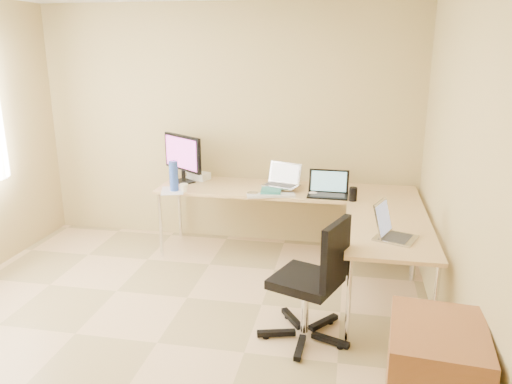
% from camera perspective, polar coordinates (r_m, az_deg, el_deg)
% --- Properties ---
extents(floor, '(4.50, 4.50, 0.00)m').
position_cam_1_polar(floor, '(4.03, -11.14, -16.41)').
color(floor, tan).
rests_on(floor, ground).
extents(wall_back, '(4.50, 0.00, 4.50)m').
position_cam_1_polar(wall_back, '(5.61, -3.35, 7.47)').
color(wall_back, tan).
rests_on(wall_back, ground).
extents(wall_right, '(0.00, 4.50, 4.50)m').
position_cam_1_polar(wall_right, '(3.32, 23.36, 0.02)').
color(wall_right, tan).
rests_on(wall_right, ground).
extents(desk_main, '(2.65, 0.70, 0.73)m').
position_cam_1_polar(desk_main, '(5.32, 3.37, -3.41)').
color(desk_main, tan).
rests_on(desk_main, ground).
extents(desk_return, '(0.70, 1.30, 0.73)m').
position_cam_1_polar(desk_return, '(4.37, 14.51, -8.46)').
color(desk_return, tan).
rests_on(desk_return, ground).
extents(monitor, '(0.60, 0.51, 0.52)m').
position_cam_1_polar(monitor, '(5.45, -8.28, 3.76)').
color(monitor, black).
rests_on(monitor, desk_main).
extents(book_stack, '(0.22, 0.29, 0.04)m').
position_cam_1_polar(book_stack, '(5.05, 1.72, 0.14)').
color(book_stack, '#246E64').
rests_on(book_stack, desk_main).
extents(laptop_center, '(0.42, 0.37, 0.23)m').
position_cam_1_polar(laptop_center, '(5.11, 2.87, 1.90)').
color(laptop_center, silver).
rests_on(laptop_center, desk_main).
extents(laptop_black, '(0.40, 0.30, 0.25)m').
position_cam_1_polar(laptop_black, '(4.96, 8.17, 0.91)').
color(laptop_black, black).
rests_on(laptop_black, desk_main).
extents(keyboard, '(0.49, 0.26, 0.02)m').
position_cam_1_polar(keyboard, '(4.94, 1.70, -0.37)').
color(keyboard, silver).
rests_on(keyboard, desk_main).
extents(mouse, '(0.10, 0.08, 0.03)m').
position_cam_1_polar(mouse, '(5.02, 6.47, -0.13)').
color(mouse, silver).
rests_on(mouse, desk_main).
extents(mug, '(0.10, 0.10, 0.08)m').
position_cam_1_polar(mug, '(5.14, -8.16, 0.49)').
color(mug, white).
rests_on(mug, desk_main).
extents(cd_stack, '(0.13, 0.13, 0.03)m').
position_cam_1_polar(cd_stack, '(4.97, -0.40, -0.22)').
color(cd_stack, '#BCBCBC').
rests_on(cd_stack, desk_main).
extents(water_bottle, '(0.10, 0.10, 0.31)m').
position_cam_1_polar(water_bottle, '(5.14, -9.29, 1.78)').
color(water_bottle, '#2A48A2').
rests_on(water_bottle, desk_main).
extents(papers, '(0.31, 0.37, 0.01)m').
position_cam_1_polar(papers, '(5.19, -9.42, 0.15)').
color(papers, silver).
rests_on(papers, desk_main).
extents(white_box, '(0.26, 0.22, 0.08)m').
position_cam_1_polar(white_box, '(5.59, -6.45, 1.82)').
color(white_box, white).
rests_on(white_box, desk_main).
extents(desk_fan, '(0.25, 0.25, 0.26)m').
position_cam_1_polar(desk_fan, '(5.61, -7.76, 2.80)').
color(desk_fan, white).
rests_on(desk_fan, desk_main).
extents(black_cup, '(0.09, 0.09, 0.13)m').
position_cam_1_polar(black_cup, '(4.87, 10.92, -0.24)').
color(black_cup, black).
rests_on(black_cup, desk_main).
extents(laptop_return, '(0.42, 0.37, 0.23)m').
position_cam_1_polar(laptop_return, '(3.97, 15.64, -3.61)').
color(laptop_return, '#B3B3B3').
rests_on(laptop_return, desk_return).
extents(office_chair, '(0.76, 0.76, 0.99)m').
position_cam_1_polar(office_chair, '(3.81, 5.68, -9.57)').
color(office_chair, black).
rests_on(office_chair, ground).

